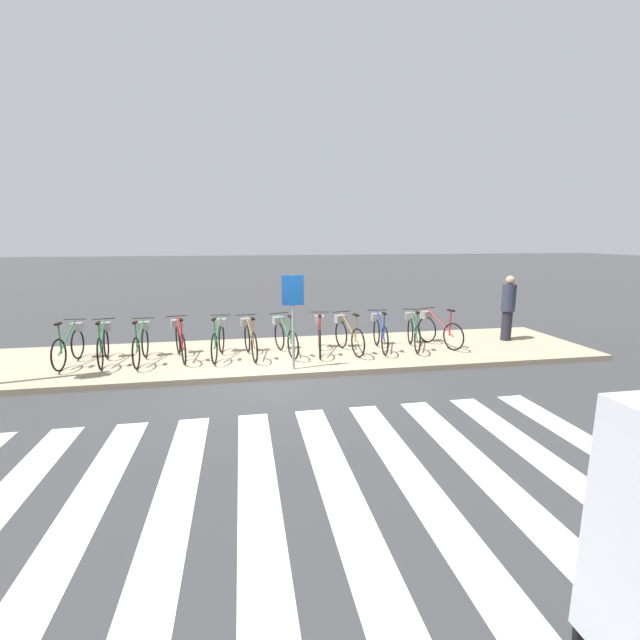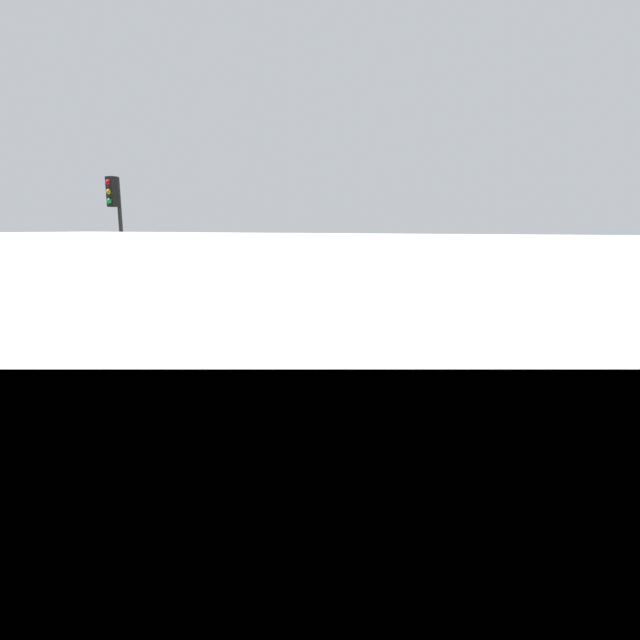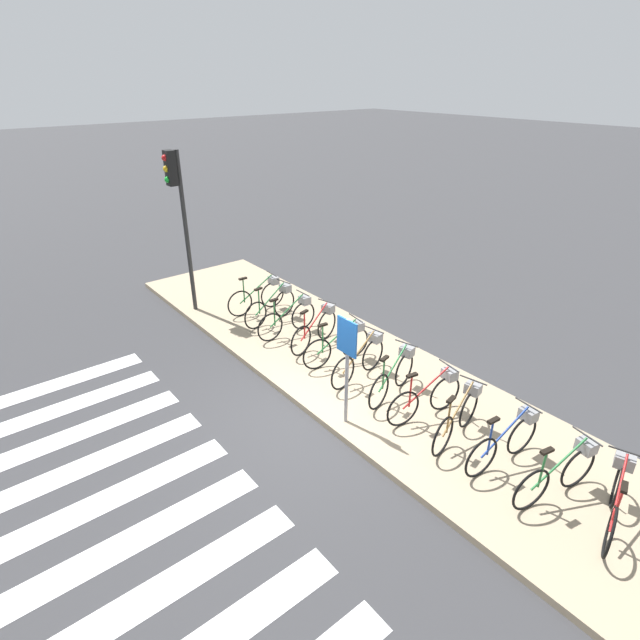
# 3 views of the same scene
# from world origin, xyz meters

# --- Properties ---
(ground_plane) EXTENTS (120.00, 120.00, 0.00)m
(ground_plane) POSITION_xyz_m (0.00, 0.00, 0.00)
(ground_plane) COLOR #38383A
(sidewalk) EXTENTS (15.50, 3.19, 0.12)m
(sidewalk) POSITION_xyz_m (0.00, 1.59, 0.06)
(sidewalk) COLOR tan
(sidewalk) RESTS_ON ground_plane
(road_crosswalk) EXTENTS (8.55, 8.00, 0.01)m
(road_crosswalk) POSITION_xyz_m (-0.00, -5.61, 0.00)
(road_crosswalk) COLOR silver
(road_crosswalk) RESTS_ON ground_plane
(parked_bicycle_0) EXTENTS (0.46, 1.57, 0.97)m
(parked_bicycle_0) POSITION_xyz_m (-4.20, 1.57, 0.55)
(parked_bicycle_0) COLOR black
(parked_bicycle_0) RESTS_ON sidewalk
(parked_bicycle_1) EXTENTS (0.46, 1.56, 0.97)m
(parked_bicycle_1) POSITION_xyz_m (-3.52, 1.51, 0.55)
(parked_bicycle_1) COLOR black
(parked_bicycle_1) RESTS_ON sidewalk
(parked_bicycle_2) EXTENTS (0.46, 1.58, 0.97)m
(parked_bicycle_2) POSITION_xyz_m (-2.73, 1.44, 0.55)
(parked_bicycle_2) COLOR black
(parked_bicycle_2) RESTS_ON sidewalk
(parked_bicycle_3) EXTENTS (0.56, 1.53, 0.97)m
(parked_bicycle_3) POSITION_xyz_m (-1.96, 1.58, 0.55)
(parked_bicycle_3) COLOR black
(parked_bicycle_3) RESTS_ON sidewalk
(parked_bicycle_4) EXTENTS (0.46, 1.57, 0.97)m
(parked_bicycle_4) POSITION_xyz_m (-1.11, 1.51, 0.55)
(parked_bicycle_4) COLOR black
(parked_bicycle_4) RESTS_ON sidewalk
(parked_bicycle_5) EXTENTS (0.46, 1.56, 0.97)m
(parked_bicycle_5) POSITION_xyz_m (-0.42, 1.45, 0.55)
(parked_bicycle_5) COLOR black
(parked_bicycle_5) RESTS_ON sidewalk
(parked_bicycle_6) EXTENTS (0.54, 1.54, 0.97)m
(parked_bicycle_6) POSITION_xyz_m (0.38, 1.53, 0.55)
(parked_bicycle_6) COLOR black
(parked_bicycle_6) RESTS_ON sidewalk
(parked_bicycle_7) EXTENTS (0.46, 1.56, 0.97)m
(parked_bicycle_7) POSITION_xyz_m (1.20, 1.51, 0.55)
(parked_bicycle_7) COLOR black
(parked_bicycle_7) RESTS_ON sidewalk
(parked_bicycle_8) EXTENTS (0.49, 1.55, 0.97)m
(parked_bicycle_8) POSITION_xyz_m (1.86, 1.46, 0.55)
(parked_bicycle_8) COLOR black
(parked_bicycle_8) RESTS_ON sidewalk
(parked_bicycle_9) EXTENTS (0.46, 1.57, 0.97)m
(parked_bicycle_9) POSITION_xyz_m (2.67, 1.52, 0.55)
(parked_bicycle_9) COLOR black
(parked_bicycle_9) RESTS_ON sidewalk
(parked_bicycle_10) EXTENTS (0.50, 1.55, 0.97)m
(parked_bicycle_10) POSITION_xyz_m (3.52, 1.50, 0.55)
(parked_bicycle_10) COLOR black
(parked_bicycle_10) RESTS_ON sidewalk
(parked_bicycle_11) EXTENTS (0.63, 1.51, 0.97)m
(parked_bicycle_11) POSITION_xyz_m (4.19, 1.61, 0.55)
(parked_bicycle_11) COLOR black
(parked_bicycle_11) RESTS_ON sidewalk
(pedestrian) EXTENTS (0.34, 0.34, 1.69)m
(pedestrian) POSITION_xyz_m (6.23, 1.80, 1.01)
(pedestrian) COLOR #23232D
(pedestrian) RESTS_ON sidewalk
(sign_post) EXTENTS (0.44, 0.07, 1.93)m
(sign_post) POSITION_xyz_m (0.43, 0.29, 1.44)
(sign_post) COLOR #99999E
(sign_post) RESTS_ON sidewalk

